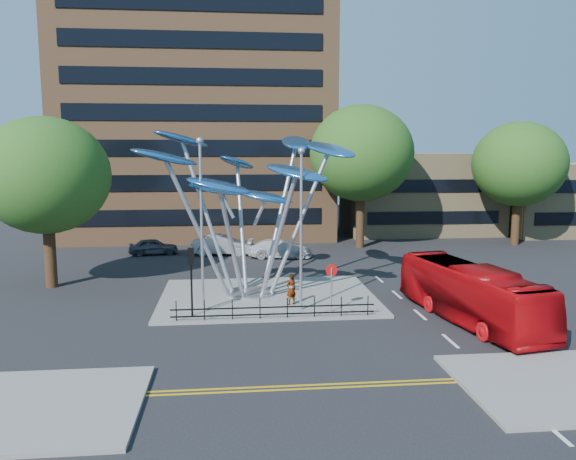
{
  "coord_description": "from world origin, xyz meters",
  "views": [
    {
      "loc": [
        -3.0,
        -24.83,
        8.3
      ],
      "look_at": [
        -0.06,
        4.0,
        4.17
      ],
      "focal_mm": 35.0,
      "sensor_mm": 36.0,
      "label": 1
    }
  ],
  "objects": [
    {
      "name": "ground",
      "position": [
        0.0,
        0.0,
        0.0
      ],
      "size": [
        120.0,
        120.0,
        0.0
      ],
      "primitive_type": "plane",
      "color": "black",
      "rests_on": "ground"
    },
    {
      "name": "low_building_near",
      "position": [
        16.0,
        30.0,
        4.0
      ],
      "size": [
        15.0,
        8.0,
        8.0
      ],
      "primitive_type": "cube",
      "color": "tan",
      "rests_on": "ground"
    },
    {
      "name": "street_lamp_right",
      "position": [
        0.5,
        3.0,
        5.09
      ],
      "size": [
        0.36,
        0.36,
        8.3
      ],
      "color": "#9EA0A5",
      "rests_on": "traffic_island"
    },
    {
      "name": "double_yellow_far",
      "position": [
        0.0,
        -6.3,
        0.01
      ],
      "size": [
        40.0,
        0.12,
        0.01
      ],
      "primitive_type": "cube",
      "color": "gold",
      "rests_on": "ground"
    },
    {
      "name": "parked_car_left",
      "position": [
        -9.26,
        20.31,
        0.65
      ],
      "size": [
        4.02,
        2.04,
        1.31
      ],
      "primitive_type": "imported",
      "rotation": [
        0.0,
        0.0,
        1.7
      ],
      "color": "#404348",
      "rests_on": "ground"
    },
    {
      "name": "tree_left",
      "position": [
        -14.0,
        10.0,
        6.79
      ],
      "size": [
        7.6,
        7.6,
        10.32
      ],
      "color": "black",
      "rests_on": "ground"
    },
    {
      "name": "double_yellow_near",
      "position": [
        0.0,
        -6.0,
        0.01
      ],
      "size": [
        40.0,
        0.12,
        0.01
      ],
      "primitive_type": "cube",
      "color": "gold",
      "rests_on": "ground"
    },
    {
      "name": "low_building_far",
      "position": [
        30.0,
        28.0,
        3.5
      ],
      "size": [
        12.0,
        8.0,
        7.0
      ],
      "primitive_type": "cube",
      "color": "tan",
      "rests_on": "ground"
    },
    {
      "name": "traffic_island",
      "position": [
        -1.0,
        6.0,
        0.07
      ],
      "size": [
        12.0,
        9.0,
        0.15
      ],
      "primitive_type": "cube",
      "color": "slate",
      "rests_on": "ground"
    },
    {
      "name": "parked_car_right",
      "position": [
        0.74,
        18.0,
        0.72
      ],
      "size": [
        5.14,
        2.55,
        1.44
      ],
      "primitive_type": "imported",
      "rotation": [
        0.0,
        0.0,
        1.46
      ],
      "color": "silver",
      "rests_on": "ground"
    },
    {
      "name": "parked_car_mid",
      "position": [
        -3.76,
        19.66,
        0.8
      ],
      "size": [
        4.99,
        2.1,
        1.6
      ],
      "primitive_type": "imported",
      "rotation": [
        0.0,
        0.0,
        1.49
      ],
      "color": "#B8B9C0",
      "rests_on": "ground"
    },
    {
      "name": "red_bus",
      "position": [
        8.5,
        0.63,
        1.41
      ],
      "size": [
        4.06,
        10.41,
        2.83
      ],
      "primitive_type": "imported",
      "rotation": [
        0.0,
        0.0,
        0.17
      ],
      "color": "#AB070C",
      "rests_on": "ground"
    },
    {
      "name": "leaf_sculpture",
      "position": [
        -2.07,
        6.68,
        6.87
      ],
      "size": [
        12.72,
        9.54,
        9.51
      ],
      "color": "#9EA0A5",
      "rests_on": "traffic_island"
    },
    {
      "name": "tree_far",
      "position": [
        22.0,
        22.0,
        7.11
      ],
      "size": [
        8.0,
        8.0,
        10.81
      ],
      "color": "black",
      "rests_on": "ground"
    },
    {
      "name": "pedestrian_railing_front",
      "position": [
        -1.0,
        1.7,
        0.55
      ],
      "size": [
        10.0,
        0.06,
        1.0
      ],
      "color": "black",
      "rests_on": "traffic_island"
    },
    {
      "name": "no_entry_sign_island",
      "position": [
        2.0,
        2.52,
        1.82
      ],
      "size": [
        0.6,
        0.1,
        2.45
      ],
      "color": "#9EA0A5",
      "rests_on": "traffic_island"
    },
    {
      "name": "tree_right",
      "position": [
        8.0,
        22.0,
        8.04
      ],
      "size": [
        8.8,
        8.8,
        12.11
      ],
      "color": "black",
      "rests_on": "ground"
    },
    {
      "name": "pedestrian",
      "position": [
        0.11,
        4.0,
        0.98
      ],
      "size": [
        0.72,
        0.64,
        1.67
      ],
      "primitive_type": "imported",
      "rotation": [
        0.0,
        0.0,
        3.63
      ],
      "color": "gray",
      "rests_on": "traffic_island"
    },
    {
      "name": "street_lamp_left",
      "position": [
        -4.5,
        3.5,
        5.36
      ],
      "size": [
        0.36,
        0.36,
        8.8
      ],
      "color": "#9EA0A5",
      "rests_on": "traffic_island"
    },
    {
      "name": "traffic_light_island",
      "position": [
        -5.0,
        2.5,
        2.61
      ],
      "size": [
        0.28,
        0.18,
        3.42
      ],
      "color": "black",
      "rests_on": "traffic_island"
    },
    {
      "name": "brick_tower",
      "position": [
        -6.0,
        32.0,
        15.0
      ],
      "size": [
        25.0,
        15.0,
        30.0
      ],
      "primitive_type": "cube",
      "color": "brown",
      "rests_on": "ground"
    }
  ]
}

